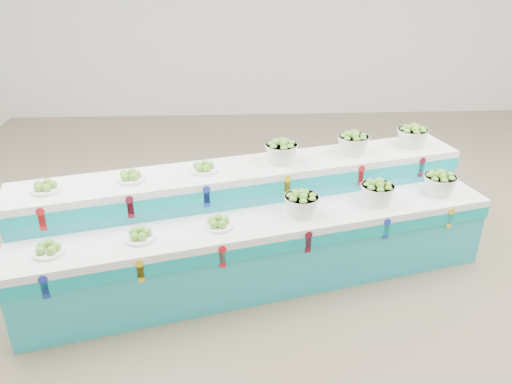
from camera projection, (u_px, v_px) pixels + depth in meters
ground at (314, 258)px, 5.30m from camera, size 10.00×10.00×0.00m
back_wall at (277, 4)px, 8.90m from camera, size 10.00×0.00×10.00m
display_stand at (256, 225)px, 4.89m from camera, size 4.59×2.22×1.02m
plate_lower_left at (48, 248)px, 4.05m from camera, size 0.32×0.32×0.10m
plate_lower_mid at (140, 234)px, 4.24m from camera, size 0.32×0.32×0.10m
plate_lower_right at (218, 222)px, 4.42m from camera, size 0.32×0.32×0.10m
basket_lower_left at (301, 203)px, 4.60m from camera, size 0.38×0.38×0.23m
basket_lower_mid at (377, 192)px, 4.81m from camera, size 0.38×0.38×0.23m
basket_lower_right at (440, 183)px, 5.00m from camera, size 0.38×0.38×0.23m
plate_upper_left at (45, 186)px, 4.39m from camera, size 0.32×0.32×0.10m
plate_upper_mid at (130, 176)px, 4.58m from camera, size 0.32×0.32×0.10m
plate_upper_right at (204, 167)px, 4.76m from camera, size 0.32×0.32×0.10m
basket_upper_left at (281, 151)px, 4.94m from camera, size 0.38×0.38×0.23m
basket_upper_mid at (353, 143)px, 5.15m from camera, size 0.38×0.38×0.23m
basket_upper_right at (412, 136)px, 5.34m from camera, size 0.38×0.38×0.23m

